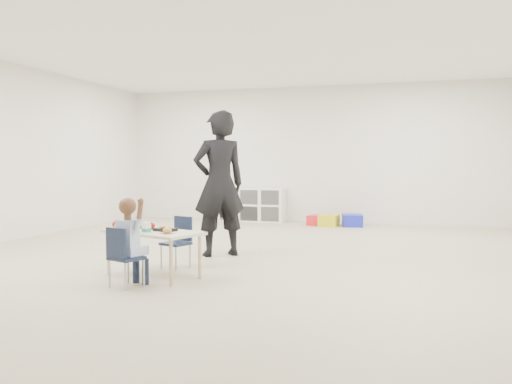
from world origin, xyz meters
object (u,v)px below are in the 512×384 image
(table, at_px, (153,253))
(child, at_px, (126,240))
(chair_near, at_px, (127,257))
(adult, at_px, (219,184))
(cubby_shelf, at_px, (252,205))

(table, xyz_separation_m, child, (-0.02, -0.51, 0.22))
(chair_near, bearing_deg, adult, 102.79)
(chair_near, relative_size, adult, 0.31)
(cubby_shelf, distance_m, adult, 4.31)
(child, relative_size, adult, 0.49)
(adult, bearing_deg, chair_near, 44.52)
(chair_near, bearing_deg, table, 107.02)
(chair_near, bearing_deg, child, 0.00)
(child, height_order, cubby_shelf, child)
(table, bearing_deg, adult, 101.31)
(table, distance_m, child, 0.56)
(cubby_shelf, relative_size, adult, 0.74)
(child, bearing_deg, table, 107.02)
(cubby_shelf, bearing_deg, table, -83.64)
(table, bearing_deg, child, -72.98)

